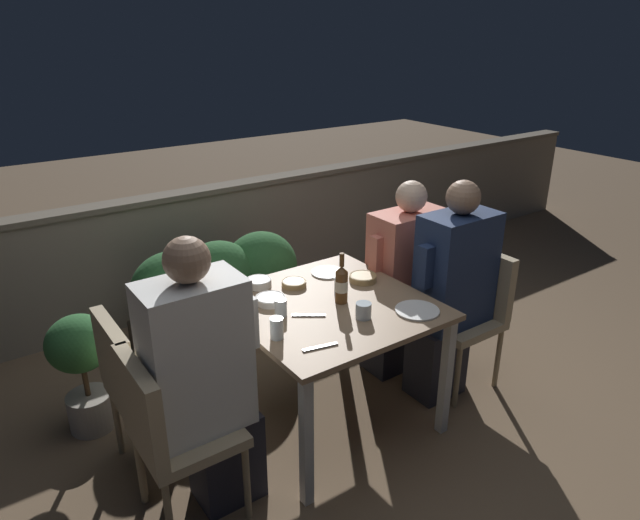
# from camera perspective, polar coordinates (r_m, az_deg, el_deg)

# --- Properties ---
(ground_plane) EXTENTS (16.00, 16.00, 0.00)m
(ground_plane) POSITION_cam_1_polar(r_m,az_deg,el_deg) (3.40, 0.76, -15.38)
(ground_plane) COLOR #7A6047
(parapet_wall) EXTENTS (9.00, 0.18, 0.94)m
(parapet_wall) POSITION_cam_1_polar(r_m,az_deg,el_deg) (4.54, -12.37, 1.18)
(parapet_wall) COLOR gray
(parapet_wall) RESTS_ON ground_plane
(dining_table) EXTENTS (0.99, 1.01, 0.73)m
(dining_table) POSITION_cam_1_polar(r_m,az_deg,el_deg) (3.04, 0.82, -5.74)
(dining_table) COLOR #937556
(dining_table) RESTS_ON ground_plane
(planter_hedge) EXTENTS (1.18, 0.47, 0.76)m
(planter_hedge) POSITION_cam_1_polar(r_m,az_deg,el_deg) (3.94, -10.04, -2.93)
(planter_hedge) COLOR brown
(planter_hedge) RESTS_ON ground_plane
(chair_left_near) EXTENTS (0.42, 0.42, 0.85)m
(chair_left_near) POSITION_cam_1_polar(r_m,az_deg,el_deg) (2.59, -15.13, -15.65)
(chair_left_near) COLOR tan
(chair_left_near) RESTS_ON ground_plane
(person_white_polo) EXTENTS (0.50, 0.26, 1.33)m
(person_white_polo) POSITION_cam_1_polar(r_m,az_deg,el_deg) (2.55, -11.42, -11.72)
(person_white_polo) COLOR #282833
(person_white_polo) RESTS_ON ground_plane
(chair_left_far) EXTENTS (0.42, 0.42, 0.85)m
(chair_left_far) POSITION_cam_1_polar(r_m,az_deg,el_deg) (2.91, -17.72, -11.29)
(chair_left_far) COLOR tan
(chair_left_far) RESTS_ON ground_plane
(chair_right_near) EXTENTS (0.42, 0.42, 0.85)m
(chair_right_near) POSITION_cam_1_polar(r_m,az_deg,el_deg) (3.57, 14.81, -4.29)
(chair_right_near) COLOR tan
(chair_right_near) RESTS_ON ground_plane
(person_navy_jumper) EXTENTS (0.50, 0.26, 1.31)m
(person_navy_jumper) POSITION_cam_1_polar(r_m,az_deg,el_deg) (3.38, 12.91, -3.09)
(person_navy_jumper) COLOR #282833
(person_navy_jumper) RESTS_ON ground_plane
(chair_right_far) EXTENTS (0.42, 0.42, 0.85)m
(chair_right_far) POSITION_cam_1_polar(r_m,az_deg,el_deg) (3.77, 10.32, -2.43)
(chair_right_far) COLOR tan
(chair_right_far) RESTS_ON ground_plane
(person_coral_top) EXTENTS (0.52, 0.26, 1.23)m
(person_coral_top) POSITION_cam_1_polar(r_m,az_deg,el_deg) (3.60, 8.24, -1.82)
(person_coral_top) COLOR #282833
(person_coral_top) RESTS_ON ground_plane
(beer_bottle) EXTENTS (0.07, 0.07, 0.28)m
(beer_bottle) POSITION_cam_1_polar(r_m,az_deg,el_deg) (2.97, 2.17, -2.40)
(beer_bottle) COLOR brown
(beer_bottle) RESTS_ON dining_table
(plate_0) EXTENTS (0.19, 0.19, 0.01)m
(plate_0) POSITION_cam_1_polar(r_m,az_deg,el_deg) (3.36, 0.77, -1.25)
(plate_0) COLOR white
(plate_0) RESTS_ON dining_table
(plate_1) EXTENTS (0.23, 0.23, 0.01)m
(plate_1) POSITION_cam_1_polar(r_m,az_deg,el_deg) (2.96, 9.69, -4.99)
(plate_1) COLOR white
(plate_1) RESTS_ON dining_table
(bowl_0) EXTENTS (0.14, 0.14, 0.03)m
(bowl_0) POSITION_cam_1_polar(r_m,az_deg,el_deg) (3.19, -2.62, -2.30)
(bowl_0) COLOR tan
(bowl_0) RESTS_ON dining_table
(bowl_1) EXTENTS (0.16, 0.16, 0.04)m
(bowl_1) POSITION_cam_1_polar(r_m,az_deg,el_deg) (3.01, -4.98, -3.92)
(bowl_1) COLOR silver
(bowl_1) RESTS_ON dining_table
(bowl_2) EXTENTS (0.16, 0.16, 0.04)m
(bowl_2) POSITION_cam_1_polar(r_m,az_deg,el_deg) (3.26, 4.30, -1.75)
(bowl_2) COLOR tan
(bowl_2) RESTS_ON dining_table
(bowl_3) EXTENTS (0.14, 0.14, 0.04)m
(bowl_3) POSITION_cam_1_polar(r_m,az_deg,el_deg) (3.20, -6.15, -2.21)
(bowl_3) COLOR silver
(bowl_3) RESTS_ON dining_table
(glass_cup_0) EXTENTS (0.06, 0.06, 0.10)m
(glass_cup_0) POSITION_cam_1_polar(r_m,az_deg,el_deg) (2.67, -4.35, -6.82)
(glass_cup_0) COLOR silver
(glass_cup_0) RESTS_ON dining_table
(glass_cup_1) EXTENTS (0.08, 0.08, 0.08)m
(glass_cup_1) POSITION_cam_1_polar(r_m,az_deg,el_deg) (2.85, 4.37, -5.06)
(glass_cup_1) COLOR silver
(glass_cup_1) RESTS_ON dining_table
(glass_cup_2) EXTENTS (0.06, 0.06, 0.10)m
(glass_cup_2) POSITION_cam_1_polar(r_m,az_deg,el_deg) (3.07, 2.04, -2.71)
(glass_cup_2) COLOR silver
(glass_cup_2) RESTS_ON dining_table
(glass_cup_3) EXTENTS (0.06, 0.06, 0.09)m
(glass_cup_3) POSITION_cam_1_polar(r_m,az_deg,el_deg) (2.87, -3.95, -4.77)
(glass_cup_3) COLOR silver
(glass_cup_3) RESTS_ON dining_table
(fork_0) EXTENTS (0.13, 0.14, 0.01)m
(fork_0) POSITION_cam_1_polar(r_m,az_deg,el_deg) (3.11, -8.76, -3.57)
(fork_0) COLOR silver
(fork_0) RESTS_ON dining_table
(fork_1) EXTENTS (0.17, 0.05, 0.01)m
(fork_1) POSITION_cam_1_polar(r_m,az_deg,el_deg) (2.61, 0.02, -8.70)
(fork_1) COLOR silver
(fork_1) RESTS_ON dining_table
(fork_2) EXTENTS (0.15, 0.11, 0.01)m
(fork_2) POSITION_cam_1_polar(r_m,az_deg,el_deg) (2.87, -1.14, -5.56)
(fork_2) COLOR silver
(fork_2) RESTS_ON dining_table
(potted_plant) EXTENTS (0.34, 0.34, 0.69)m
(potted_plant) POSITION_cam_1_polar(r_m,az_deg,el_deg) (3.33, -22.70, -9.35)
(potted_plant) COLOR #B2A899
(potted_plant) RESTS_ON ground_plane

